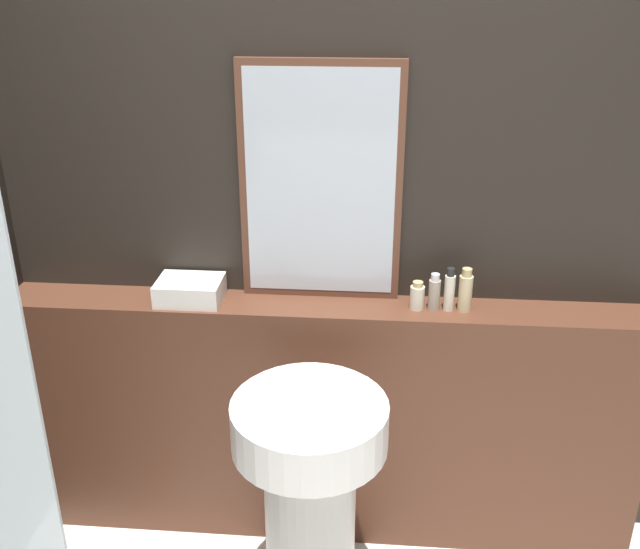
{
  "coord_description": "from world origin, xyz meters",
  "views": [
    {
      "loc": [
        0.16,
        -1.15,
        2.11
      ],
      "look_at": [
        -0.02,
        1.01,
        1.16
      ],
      "focal_mm": 40.0,
      "sensor_mm": 36.0,
      "label": 1
    }
  ],
  "objects_px": {
    "shampoo_bottle": "(417,296)",
    "lotion_bottle": "(449,291)",
    "mirror": "(321,184)",
    "towel_stack": "(190,290)",
    "pedestal_sink": "(310,497)",
    "conditioner_bottle": "(434,293)",
    "body_wash_bottle": "(465,291)"
  },
  "relations": [
    {
      "from": "mirror",
      "to": "shampoo_bottle",
      "type": "height_order",
      "value": "mirror"
    },
    {
      "from": "pedestal_sink",
      "to": "towel_stack",
      "type": "height_order",
      "value": "towel_stack"
    },
    {
      "from": "towel_stack",
      "to": "conditioner_bottle",
      "type": "xyz_separation_m",
      "value": [
        0.87,
        0.0,
        0.02
      ]
    },
    {
      "from": "shampoo_bottle",
      "to": "lotion_bottle",
      "type": "height_order",
      "value": "lotion_bottle"
    },
    {
      "from": "shampoo_bottle",
      "to": "lotion_bottle",
      "type": "bearing_deg",
      "value": 0.0
    },
    {
      "from": "pedestal_sink",
      "to": "lotion_bottle",
      "type": "relative_size",
      "value": 5.82
    },
    {
      "from": "conditioner_bottle",
      "to": "lotion_bottle",
      "type": "height_order",
      "value": "lotion_bottle"
    },
    {
      "from": "towel_stack",
      "to": "conditioner_bottle",
      "type": "height_order",
      "value": "conditioner_bottle"
    },
    {
      "from": "mirror",
      "to": "shampoo_bottle",
      "type": "xyz_separation_m",
      "value": [
        0.35,
        -0.08,
        -0.37
      ]
    },
    {
      "from": "mirror",
      "to": "lotion_bottle",
      "type": "height_order",
      "value": "mirror"
    },
    {
      "from": "shampoo_bottle",
      "to": "lotion_bottle",
      "type": "xyz_separation_m",
      "value": [
        0.11,
        0.0,
        0.03
      ]
    },
    {
      "from": "pedestal_sink",
      "to": "mirror",
      "type": "bearing_deg",
      "value": 91.36
    },
    {
      "from": "mirror",
      "to": "towel_stack",
      "type": "xyz_separation_m",
      "value": [
        -0.46,
        -0.08,
        -0.38
      ]
    },
    {
      "from": "lotion_bottle",
      "to": "pedestal_sink",
      "type": "bearing_deg",
      "value": -132.27
    },
    {
      "from": "conditioner_bottle",
      "to": "body_wash_bottle",
      "type": "distance_m",
      "value": 0.11
    },
    {
      "from": "lotion_bottle",
      "to": "body_wash_bottle",
      "type": "bearing_deg",
      "value": 0.0
    },
    {
      "from": "pedestal_sink",
      "to": "towel_stack",
      "type": "relative_size",
      "value": 3.96
    },
    {
      "from": "pedestal_sink",
      "to": "towel_stack",
      "type": "xyz_separation_m",
      "value": [
        -0.48,
        0.49,
        0.48
      ]
    },
    {
      "from": "pedestal_sink",
      "to": "shampoo_bottle",
      "type": "relative_size",
      "value": 8.95
    },
    {
      "from": "conditioner_bottle",
      "to": "body_wash_bottle",
      "type": "relative_size",
      "value": 0.85
    },
    {
      "from": "shampoo_bottle",
      "to": "conditioner_bottle",
      "type": "distance_m",
      "value": 0.06
    },
    {
      "from": "pedestal_sink",
      "to": "mirror",
      "type": "distance_m",
      "value": 1.03
    },
    {
      "from": "towel_stack",
      "to": "conditioner_bottle",
      "type": "bearing_deg",
      "value": 0.0
    },
    {
      "from": "towel_stack",
      "to": "body_wash_bottle",
      "type": "xyz_separation_m",
      "value": [
        0.97,
        0.0,
        0.03
      ]
    },
    {
      "from": "mirror",
      "to": "towel_stack",
      "type": "bearing_deg",
      "value": -169.84
    },
    {
      "from": "conditioner_bottle",
      "to": "body_wash_bottle",
      "type": "xyz_separation_m",
      "value": [
        0.11,
        0.0,
        0.01
      ]
    },
    {
      "from": "conditioner_bottle",
      "to": "lotion_bottle",
      "type": "distance_m",
      "value": 0.05
    },
    {
      "from": "towel_stack",
      "to": "shampoo_bottle",
      "type": "distance_m",
      "value": 0.81
    },
    {
      "from": "conditioner_bottle",
      "to": "lotion_bottle",
      "type": "relative_size",
      "value": 0.85
    },
    {
      "from": "conditioner_bottle",
      "to": "lotion_bottle",
      "type": "xyz_separation_m",
      "value": [
        0.05,
        0.0,
        0.01
      ]
    },
    {
      "from": "pedestal_sink",
      "to": "conditioner_bottle",
      "type": "xyz_separation_m",
      "value": [
        0.39,
        0.49,
        0.5
      ]
    },
    {
      "from": "mirror",
      "to": "body_wash_bottle",
      "type": "xyz_separation_m",
      "value": [
        0.51,
        -0.08,
        -0.35
      ]
    }
  ]
}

